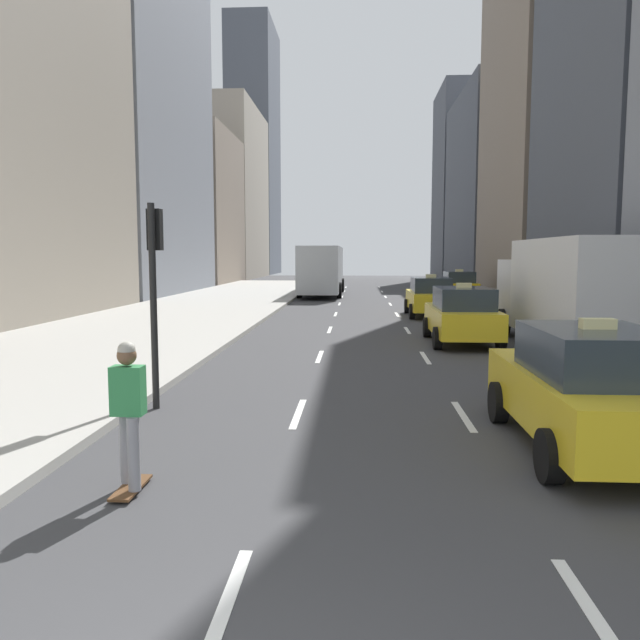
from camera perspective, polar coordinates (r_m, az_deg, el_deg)
name	(u,v)px	position (r m, az deg, el deg)	size (l,w,h in m)	color
sidewalk_left	(195,310)	(30.55, -11.35, 0.91)	(8.00, 66.00, 0.15)	#ADAAA3
lane_markings	(402,322)	(25.62, 7.47, -0.14)	(5.72, 56.00, 0.01)	white
building_row_left	(170,113)	(52.86, -13.54, 17.93)	(6.00, 93.71, 34.49)	gray
building_row_right	(558,105)	(39.50, 20.91, 17.90)	(6.00, 67.49, 29.45)	gray
taxi_lead	(462,315)	(19.55, 12.86, 0.45)	(2.02, 4.40, 1.87)	yellow
taxi_second	(589,388)	(9.39, 23.40, -5.76)	(2.02, 4.40, 1.87)	yellow
taxi_third	(430,297)	(27.95, 10.04, 2.13)	(2.02, 4.40, 1.87)	yellow
taxi_fourth	(458,286)	(38.09, 12.54, 3.08)	(2.02, 4.40, 1.87)	yellow
city_bus	(322,269)	(42.29, 0.20, 4.72)	(2.80, 11.61, 3.25)	#B7BCC1
box_truck	(569,290)	(19.06, 21.82, 2.54)	(2.58, 8.40, 3.15)	silver
skateboarder	(128,410)	(7.46, -17.11, -7.84)	(0.36, 0.80, 1.75)	brown
traffic_light_pole	(154,272)	(11.30, -14.91, 4.25)	(0.24, 0.42, 3.60)	black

